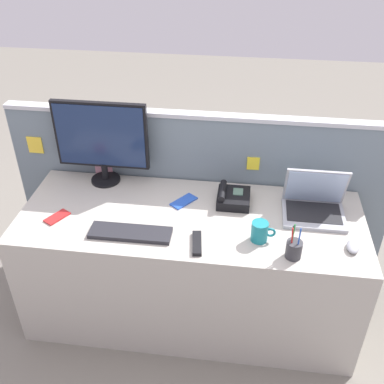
{
  "coord_description": "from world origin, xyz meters",
  "views": [
    {
      "loc": [
        0.26,
        -1.91,
        2.18
      ],
      "look_at": [
        0.0,
        0.05,
        0.84
      ],
      "focal_mm": 42.7,
      "sensor_mm": 36.0,
      "label": 1
    }
  ],
  "objects_px": {
    "laptop": "(314,203)",
    "desk_phone": "(232,197)",
    "desktop_monitor": "(101,138)",
    "computer_mouse_right_hand": "(353,247)",
    "keyboard_main": "(130,233)",
    "tv_remote": "(197,243)",
    "cell_phone_red_case": "(57,217)",
    "cell_phone_blue_case": "(184,201)",
    "coffee_mug": "(260,232)",
    "pen_cup": "(294,249)"
  },
  "relations": [
    {
      "from": "computer_mouse_right_hand",
      "to": "coffee_mug",
      "type": "distance_m",
      "value": 0.45
    },
    {
      "from": "pen_cup",
      "to": "tv_remote",
      "type": "xyz_separation_m",
      "value": [
        -0.46,
        0.02,
        -0.04
      ]
    },
    {
      "from": "desktop_monitor",
      "to": "keyboard_main",
      "type": "distance_m",
      "value": 0.61
    },
    {
      "from": "desktop_monitor",
      "to": "cell_phone_red_case",
      "type": "distance_m",
      "value": 0.5
    },
    {
      "from": "tv_remote",
      "to": "coffee_mug",
      "type": "distance_m",
      "value": 0.31
    },
    {
      "from": "desktop_monitor",
      "to": "cell_phone_blue_case",
      "type": "relative_size",
      "value": 3.48
    },
    {
      "from": "cell_phone_blue_case",
      "to": "desk_phone",
      "type": "bearing_deg",
      "value": 44.04
    },
    {
      "from": "laptop",
      "to": "desk_phone",
      "type": "xyz_separation_m",
      "value": [
        -0.43,
        0.04,
        -0.03
      ]
    },
    {
      "from": "computer_mouse_right_hand",
      "to": "cell_phone_red_case",
      "type": "height_order",
      "value": "computer_mouse_right_hand"
    },
    {
      "from": "desktop_monitor",
      "to": "coffee_mug",
      "type": "relative_size",
      "value": 4.42
    },
    {
      "from": "desktop_monitor",
      "to": "laptop",
      "type": "xyz_separation_m",
      "value": [
        1.19,
        -0.17,
        -0.21
      ]
    },
    {
      "from": "pen_cup",
      "to": "coffee_mug",
      "type": "distance_m",
      "value": 0.19
    },
    {
      "from": "desktop_monitor",
      "to": "computer_mouse_right_hand",
      "type": "distance_m",
      "value": 1.44
    },
    {
      "from": "coffee_mug",
      "to": "pen_cup",
      "type": "bearing_deg",
      "value": -33.0
    },
    {
      "from": "tv_remote",
      "to": "cell_phone_blue_case",
      "type": "bearing_deg",
      "value": 101.1
    },
    {
      "from": "coffee_mug",
      "to": "desk_phone",
      "type": "bearing_deg",
      "value": 116.55
    },
    {
      "from": "pen_cup",
      "to": "desktop_monitor",
      "type": "bearing_deg",
      "value": 153.21
    },
    {
      "from": "keyboard_main",
      "to": "computer_mouse_right_hand",
      "type": "xyz_separation_m",
      "value": [
        1.08,
        0.03,
        0.01
      ]
    },
    {
      "from": "tv_remote",
      "to": "coffee_mug",
      "type": "relative_size",
      "value": 1.42
    },
    {
      "from": "computer_mouse_right_hand",
      "to": "laptop",
      "type": "bearing_deg",
      "value": 128.67
    },
    {
      "from": "computer_mouse_right_hand",
      "to": "coffee_mug",
      "type": "height_order",
      "value": "coffee_mug"
    },
    {
      "from": "desktop_monitor",
      "to": "tv_remote",
      "type": "xyz_separation_m",
      "value": [
        0.6,
        -0.51,
        -0.27
      ]
    },
    {
      "from": "computer_mouse_right_hand",
      "to": "cell_phone_red_case",
      "type": "bearing_deg",
      "value": -174.06
    },
    {
      "from": "coffee_mug",
      "to": "tv_remote",
      "type": "bearing_deg",
      "value": -165.51
    },
    {
      "from": "pen_cup",
      "to": "tv_remote",
      "type": "relative_size",
      "value": 1.08
    },
    {
      "from": "computer_mouse_right_hand",
      "to": "cell_phone_red_case",
      "type": "xyz_separation_m",
      "value": [
        -1.5,
        0.05,
        -0.01
      ]
    },
    {
      "from": "desktop_monitor",
      "to": "computer_mouse_right_hand",
      "type": "height_order",
      "value": "desktop_monitor"
    },
    {
      "from": "laptop",
      "to": "cell_phone_red_case",
      "type": "distance_m",
      "value": 1.36
    },
    {
      "from": "desktop_monitor",
      "to": "cell_phone_red_case",
      "type": "xyz_separation_m",
      "value": [
        -0.15,
        -0.39,
        -0.27
      ]
    },
    {
      "from": "laptop",
      "to": "keyboard_main",
      "type": "height_order",
      "value": "laptop"
    },
    {
      "from": "laptop",
      "to": "coffee_mug",
      "type": "xyz_separation_m",
      "value": [
        -0.28,
        -0.27,
        -0.01
      ]
    },
    {
      "from": "desktop_monitor",
      "to": "pen_cup",
      "type": "distance_m",
      "value": 1.21
    },
    {
      "from": "desk_phone",
      "to": "computer_mouse_right_hand",
      "type": "distance_m",
      "value": 0.67
    },
    {
      "from": "computer_mouse_right_hand",
      "to": "coffee_mug",
      "type": "bearing_deg",
      "value": -173.51
    },
    {
      "from": "desk_phone",
      "to": "coffee_mug",
      "type": "height_order",
      "value": "coffee_mug"
    },
    {
      "from": "keyboard_main",
      "to": "computer_mouse_right_hand",
      "type": "bearing_deg",
      "value": 1.21
    },
    {
      "from": "cell_phone_blue_case",
      "to": "coffee_mug",
      "type": "height_order",
      "value": "coffee_mug"
    },
    {
      "from": "desktop_monitor",
      "to": "computer_mouse_right_hand",
      "type": "bearing_deg",
      "value": -18.25
    },
    {
      "from": "desk_phone",
      "to": "keyboard_main",
      "type": "distance_m",
      "value": 0.6
    },
    {
      "from": "computer_mouse_right_hand",
      "to": "cell_phone_blue_case",
      "type": "xyz_separation_m",
      "value": [
        -0.86,
        0.28,
        -0.01
      ]
    },
    {
      "from": "laptop",
      "to": "computer_mouse_right_hand",
      "type": "height_order",
      "value": "laptop"
    },
    {
      "from": "desktop_monitor",
      "to": "laptop",
      "type": "distance_m",
      "value": 1.22
    },
    {
      "from": "keyboard_main",
      "to": "tv_remote",
      "type": "bearing_deg",
      "value": -6.28
    },
    {
      "from": "pen_cup",
      "to": "computer_mouse_right_hand",
      "type": "bearing_deg",
      "value": 17.63
    },
    {
      "from": "cell_phone_blue_case",
      "to": "tv_remote",
      "type": "bearing_deg",
      "value": -34.49
    },
    {
      "from": "cell_phone_blue_case",
      "to": "tv_remote",
      "type": "relative_size",
      "value": 0.9
    },
    {
      "from": "laptop",
      "to": "keyboard_main",
      "type": "distance_m",
      "value": 0.97
    },
    {
      "from": "desk_phone",
      "to": "cell_phone_red_case",
      "type": "bearing_deg",
      "value": -163.85
    },
    {
      "from": "desk_phone",
      "to": "tv_remote",
      "type": "height_order",
      "value": "desk_phone"
    },
    {
      "from": "desktop_monitor",
      "to": "desk_phone",
      "type": "xyz_separation_m",
      "value": [
        0.75,
        -0.13,
        -0.24
      ]
    }
  ]
}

